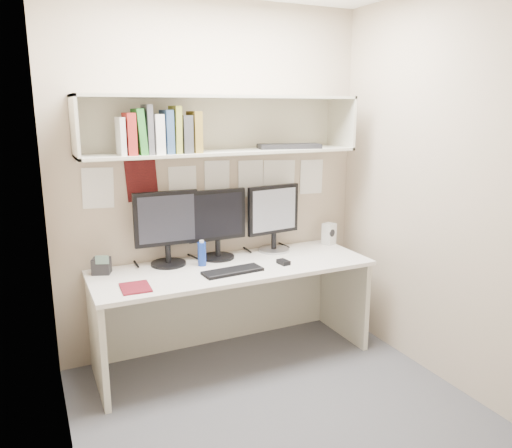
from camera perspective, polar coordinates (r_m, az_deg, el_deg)
name	(u,v)px	position (r m, az deg, el deg)	size (l,w,h in m)	color
floor	(273,403)	(3.38, 1.95, -19.75)	(2.40, 2.00, 0.01)	#48484D
wall_back	(214,180)	(3.79, -4.78, 4.98)	(2.40, 0.02, 2.60)	tan
wall_front	(388,245)	(2.07, 14.88, -2.29)	(2.40, 0.02, 2.60)	tan
wall_left	(52,222)	(2.58, -22.27, 0.17)	(0.02, 2.00, 2.60)	tan
wall_right	(432,189)	(3.59, 19.48, 3.81)	(0.02, 2.00, 2.60)	tan
desk	(233,312)	(3.73, -2.60, -10.07)	(2.00, 0.70, 0.73)	silver
overhead_hutch	(220,124)	(3.63, -4.12, 11.28)	(2.00, 0.38, 0.40)	beige
pinned_papers	(215,187)	(3.80, -4.74, 4.22)	(1.92, 0.01, 0.48)	white
monitor_left	(167,226)	(3.60, -10.18, -0.23)	(0.46, 0.25, 0.54)	black
monitor_center	(217,222)	(3.71, -4.48, 0.25)	(0.45, 0.25, 0.52)	black
monitor_right	(273,216)	(3.90, 2.01, 0.91)	(0.45, 0.25, 0.52)	#A5A5AA
keyboard	(233,271)	(3.45, -2.69, -5.41)	(0.42, 0.15, 0.02)	black
mouse	(283,262)	(3.63, 3.15, -4.38)	(0.06, 0.10, 0.03)	black
speaker	(329,234)	(4.17, 8.34, -1.12)	(0.11, 0.12, 0.18)	silver
blue_bottle	(202,254)	(3.59, -6.20, -3.38)	(0.06, 0.06, 0.19)	navy
maroon_notebook	(135,288)	(3.24, -13.61, -7.08)	(0.18, 0.22, 0.01)	maroon
desk_phone	(102,266)	(3.57, -17.24, -4.58)	(0.15, 0.14, 0.14)	black
book_stack	(160,133)	(3.38, -10.93, 10.23)	(0.53, 0.20, 0.32)	silver
hutch_tray	(289,146)	(3.77, 3.81, 8.87)	(0.46, 0.18, 0.03)	black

